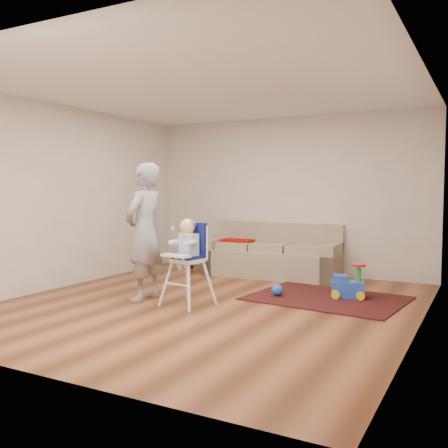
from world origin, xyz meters
The scene contains 9 objects.
ground centered at (0.00, 0.00, 0.00)m, with size 5.50×5.50×0.00m, color #4D250F.
room_envelope centered at (0.00, 0.53, 1.88)m, with size 5.04×5.52×2.72m.
sofa centered at (-0.10, 2.30, 0.44)m, with size 2.31×1.05×0.87m.
side_table centered at (-1.48, 2.49, 0.23)m, with size 0.46×0.46×0.46m, color black, non-canonical shape.
area_rug centered at (1.24, 1.01, 0.01)m, with size 1.95×1.47×0.02m, color black.
ride_on_toy centered at (1.48, 1.16, 0.24)m, with size 0.42×0.30×0.46m, color blue, non-canonical shape.
toy_ball centered at (0.61, 0.80, 0.09)m, with size 0.16×0.16×0.16m, color blue.
high_chair centered at (-0.21, -0.18, 0.53)m, with size 0.59×0.59×1.10m.
adult centered at (-0.88, -0.18, 0.90)m, with size 0.66×0.43×1.81m, color gray.
Camera 1 is at (3.12, -5.45, 1.46)m, focal length 40.00 mm.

